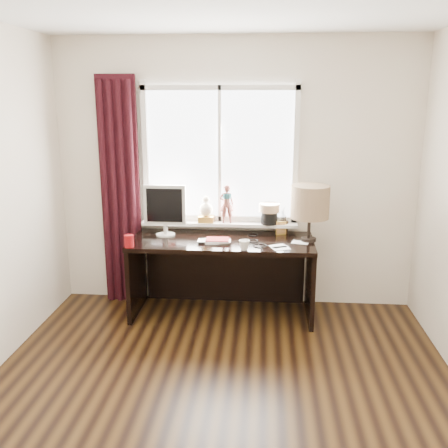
# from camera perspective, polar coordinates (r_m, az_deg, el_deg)

# --- Properties ---
(floor) EXTENTS (3.50, 4.00, 0.00)m
(floor) POSITION_cam_1_polar(r_m,az_deg,el_deg) (3.50, -0.94, -21.48)
(floor) COLOR #3C250E
(floor) RESTS_ON ground
(wall_back) EXTENTS (3.50, 0.00, 2.60)m
(wall_back) POSITION_cam_1_polar(r_m,az_deg,el_deg) (4.88, 1.32, 5.60)
(wall_back) COLOR beige
(wall_back) RESTS_ON ground
(laptop) EXTENTS (0.31, 0.20, 0.02)m
(laptop) POSITION_cam_1_polar(r_m,az_deg,el_deg) (4.56, -1.08, -1.99)
(laptop) COLOR silver
(laptop) RESTS_ON desk
(mug) EXTENTS (0.13, 0.13, 0.09)m
(mug) POSITION_cam_1_polar(r_m,az_deg,el_deg) (4.34, 2.32, -2.38)
(mug) COLOR white
(mug) RESTS_ON desk
(red_cup) EXTENTS (0.08, 0.08, 0.11)m
(red_cup) POSITION_cam_1_polar(r_m,az_deg,el_deg) (4.49, -10.79, -1.93)
(red_cup) COLOR maroon
(red_cup) RESTS_ON desk
(window) EXTENTS (1.52, 0.23, 1.40)m
(window) POSITION_cam_1_polar(r_m,az_deg,el_deg) (4.84, -0.40, 5.62)
(window) COLOR white
(window) RESTS_ON ground
(curtain) EXTENTS (0.38, 0.09, 2.25)m
(curtain) POSITION_cam_1_polar(r_m,az_deg,el_deg) (5.02, -11.79, 3.40)
(curtain) COLOR black
(curtain) RESTS_ON floor
(desk) EXTENTS (1.70, 0.70, 0.75)m
(desk) POSITION_cam_1_polar(r_m,az_deg,el_deg) (4.82, -0.12, -4.26)
(desk) COLOR black
(desk) RESTS_ON floor
(monitor) EXTENTS (0.40, 0.18, 0.49)m
(monitor) POSITION_cam_1_polar(r_m,az_deg,el_deg) (4.75, -6.78, 1.92)
(monitor) COLOR beige
(monitor) RESTS_ON desk
(notebook_stack) EXTENTS (0.25, 0.20, 0.03)m
(notebook_stack) POSITION_cam_1_polar(r_m,az_deg,el_deg) (4.57, -0.81, -1.88)
(notebook_stack) COLOR beige
(notebook_stack) RESTS_ON desk
(brush_holder) EXTENTS (0.09, 0.09, 0.25)m
(brush_holder) POSITION_cam_1_polar(r_m,az_deg,el_deg) (4.89, 6.81, -0.35)
(brush_holder) COLOR black
(brush_holder) RESTS_ON desk
(icon_frame) EXTENTS (0.10, 0.04, 0.13)m
(icon_frame) POSITION_cam_1_polar(r_m,az_deg,el_deg) (4.83, 6.53, -0.48)
(icon_frame) COLOR gold
(icon_frame) RESTS_ON desk
(table_lamp) EXTENTS (0.35, 0.35, 0.52)m
(table_lamp) POSITION_cam_1_polar(r_m,az_deg,el_deg) (4.58, 9.81, 2.43)
(table_lamp) COLOR black
(table_lamp) RESTS_ON desk
(loose_papers) EXTENTS (0.38, 0.35, 0.00)m
(loose_papers) POSITION_cam_1_polar(r_m,az_deg,el_deg) (4.50, 7.17, -2.47)
(loose_papers) COLOR white
(loose_papers) RESTS_ON desk
(desk_cables) EXTENTS (0.22, 0.50, 0.01)m
(desk_cables) POSITION_cam_1_polar(r_m,az_deg,el_deg) (4.59, 3.66, -1.99)
(desk_cables) COLOR black
(desk_cables) RESTS_ON desk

